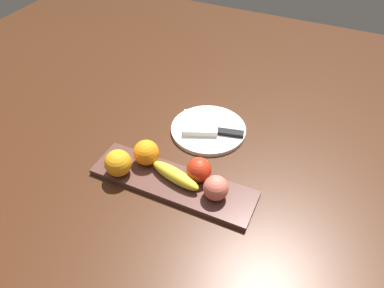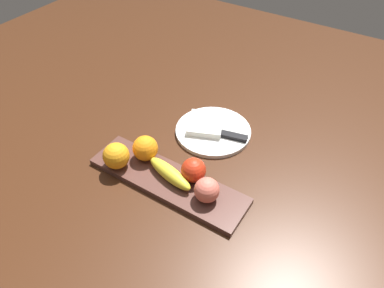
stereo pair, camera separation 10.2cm
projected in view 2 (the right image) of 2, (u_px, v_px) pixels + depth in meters
ground_plane at (155, 183)px, 0.97m from camera, size 2.40×2.40×0.00m
fruit_tray at (168, 180)px, 0.97m from camera, size 0.45×0.12×0.02m
apple at (193, 170)px, 0.94m from camera, size 0.07×0.07×0.07m
banana at (170, 173)px, 0.95m from camera, size 0.16×0.07×0.04m
orange_near_apple at (145, 148)px, 1.00m from camera, size 0.07×0.07×0.07m
orange_near_banana at (116, 156)px, 0.97m from camera, size 0.07×0.07×0.07m
peach at (207, 190)px, 0.89m from camera, size 0.06×0.06×0.06m
dinner_plate at (213, 131)px, 1.12m from camera, size 0.23×0.23×0.01m
folded_napkin at (205, 124)px, 1.12m from camera, size 0.14×0.14×0.02m
knife at (228, 135)px, 1.09m from camera, size 0.18×0.06×0.01m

